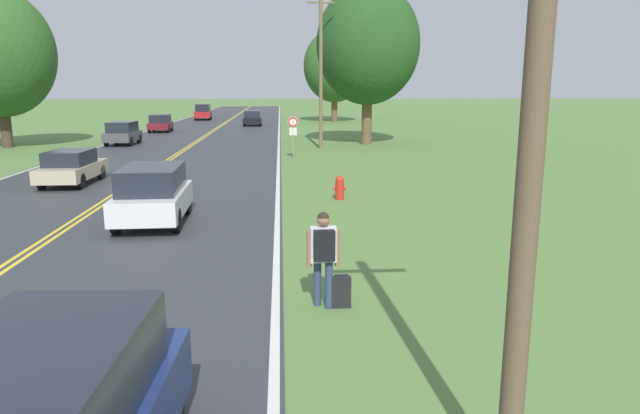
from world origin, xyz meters
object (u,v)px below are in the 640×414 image
(car_maroon_hatchback_receding, at_px, (160,123))
(tree_right_cluster, at_px, (335,66))
(car_black_hatchback_distant, at_px, (252,118))
(car_white_suv_approaching, at_px, (153,194))
(car_dark_grey_hatchback_mid_far, at_px, (123,133))
(hitchhiker_person, at_px, (323,250))
(suitcase, at_px, (341,292))
(traffic_sign, at_px, (293,127))
(fire_hydrant, at_px, (340,187))
(tree_left_verge, at_px, (368,45))
(car_champagne_sedan_mid_near, at_px, (72,167))
(car_red_suv_horizon, at_px, (203,112))

(car_maroon_hatchback_receding, bearing_deg, tree_right_cluster, -51.05)
(tree_right_cluster, distance_m, car_black_hatchback_distant, 12.90)
(car_white_suv_approaching, xyz_separation_m, car_dark_grey_hatchback_mid_far, (-7.41, 24.61, -0.05))
(car_maroon_hatchback_receding, bearing_deg, car_dark_grey_hatchback_mid_far, 177.17)
(hitchhiker_person, height_order, tree_right_cluster, tree_right_cluster)
(suitcase, distance_m, traffic_sign, 23.02)
(fire_hydrant, bearing_deg, car_white_suv_approaching, -150.80)
(tree_left_verge, bearing_deg, car_champagne_sedan_mid_near, -132.52)
(hitchhiker_person, distance_m, fire_hydrant, 10.59)
(hitchhiker_person, distance_m, tree_left_verge, 32.10)
(tree_left_verge, bearing_deg, car_white_suv_approaching, -112.85)
(traffic_sign, relative_size, car_white_suv_approaching, 0.61)
(suitcase, relative_size, car_red_suv_horizon, 0.14)
(traffic_sign, height_order, car_champagne_sedan_mid_near, traffic_sign)
(suitcase, bearing_deg, tree_left_verge, -11.27)
(suitcase, distance_m, fire_hydrant, 10.54)
(hitchhiker_person, height_order, car_red_suv_horizon, car_red_suv_horizon)
(tree_right_cluster, bearing_deg, car_dark_grey_hatchback_mid_far, -123.37)
(suitcase, distance_m, car_white_suv_approaching, 8.70)
(traffic_sign, relative_size, car_black_hatchback_distant, 0.68)
(suitcase, bearing_deg, hitchhiker_person, 87.40)
(fire_hydrant, height_order, car_maroon_hatchback_receding, car_maroon_hatchback_receding)
(fire_hydrant, height_order, tree_left_verge, tree_left_verge)
(hitchhiker_person, relative_size, car_black_hatchback_distant, 0.52)
(car_red_suv_horizon, bearing_deg, car_maroon_hatchback_receding, 173.63)
(tree_left_verge, distance_m, car_black_hatchback_distant, 23.62)
(hitchhiker_person, bearing_deg, tree_left_verge, -11.86)
(tree_left_verge, relative_size, tree_right_cluster, 1.04)
(car_black_hatchback_distant, bearing_deg, tree_left_verge, 23.61)
(car_champagne_sedan_mid_near, bearing_deg, car_dark_grey_hatchback_mid_far, 8.83)
(car_champagne_sedan_mid_near, distance_m, car_black_hatchback_distant, 37.82)
(fire_hydrant, height_order, car_dark_grey_hatchback_mid_far, car_dark_grey_hatchback_mid_far)
(car_white_suv_approaching, bearing_deg, car_champagne_sedan_mid_near, -148.01)
(car_champagne_sedan_mid_near, height_order, car_red_suv_horizon, car_red_suv_horizon)
(car_black_hatchback_distant, bearing_deg, suitcase, 4.29)
(car_white_suv_approaching, bearing_deg, suitcase, 33.08)
(suitcase, height_order, car_red_suv_horizon, car_red_suv_horizon)
(fire_hydrant, bearing_deg, suitcase, -95.73)
(suitcase, relative_size, car_white_suv_approaching, 0.16)
(traffic_sign, bearing_deg, hitchhiker_person, -89.90)
(hitchhiker_person, distance_m, traffic_sign, 22.97)
(fire_hydrant, bearing_deg, tree_right_cluster, 84.87)
(tree_right_cluster, bearing_deg, suitcase, -95.24)
(tree_left_verge, bearing_deg, traffic_sign, -124.12)
(car_dark_grey_hatchback_mid_far, bearing_deg, car_white_suv_approaching, -160.90)
(suitcase, xyz_separation_m, car_maroon_hatchback_receding, (-12.13, 43.69, 0.54))
(tree_left_verge, relative_size, car_maroon_hatchback_receding, 3.18)
(car_white_suv_approaching, bearing_deg, tree_left_verge, 155.32)
(car_black_hatchback_distant, bearing_deg, car_red_suv_horizon, -150.20)
(hitchhiker_person, distance_m, suitcase, 0.89)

